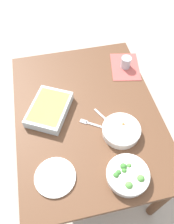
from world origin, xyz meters
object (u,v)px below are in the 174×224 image
object	(u,v)px
drink_cup	(126,63)
spoon_by_broccoli	(121,170)
stew_bowl	(121,130)
side_plate	(55,177)
fork_on_table	(92,124)
spoon_by_stew	(107,120)
broccoli_bowl	(128,175)
baking_dish	(49,109)

from	to	relation	value
drink_cup	spoon_by_broccoli	distance (m)	0.80
stew_bowl	side_plate	world-z (taller)	stew_bowl
spoon_by_broccoli	fork_on_table	distance (m)	0.33
spoon_by_stew	spoon_by_broccoli	distance (m)	0.32
broccoli_bowl	baking_dish	xyz separation A→B (m)	(-0.50, -0.35, 0.00)
broccoli_bowl	baking_dish	world-z (taller)	broccoli_bowl
broccoli_bowl	spoon_by_broccoli	xyz separation A→B (m)	(-0.04, -0.02, -0.03)
side_plate	spoon_by_broccoli	world-z (taller)	side_plate
broccoli_bowl	spoon_by_stew	xyz separation A→B (m)	(-0.36, -0.01, -0.03)
baking_dish	spoon_by_stew	xyz separation A→B (m)	(0.14, 0.34, -0.03)
baking_dish	side_plate	xyz separation A→B (m)	(0.43, -0.02, -0.03)
broccoli_bowl	drink_cup	xyz separation A→B (m)	(-0.79, 0.24, 0.01)
drink_cup	spoon_by_broccoli	xyz separation A→B (m)	(0.75, -0.26, -0.03)
broccoli_bowl	side_plate	xyz separation A→B (m)	(-0.08, -0.37, -0.02)
drink_cup	spoon_by_stew	xyz separation A→B (m)	(0.43, -0.25, -0.03)
baking_dish	fork_on_table	world-z (taller)	baking_dish
baking_dish	side_plate	size ratio (longest dim) A/B	1.68
stew_bowl	baking_dish	bearing A→B (deg)	-121.77
side_plate	fork_on_table	bearing A→B (deg)	136.88
broccoli_bowl	drink_cup	bearing A→B (deg)	162.78
baking_dish	spoon_by_stew	bearing A→B (deg)	67.20
spoon_by_stew	fork_on_table	xyz separation A→B (m)	(0.00, -0.10, -0.00)
stew_bowl	drink_cup	distance (m)	0.56
drink_cup	fork_on_table	size ratio (longest dim) A/B	0.53
side_plate	spoon_by_stew	distance (m)	0.46
broccoli_bowl	spoon_by_stew	distance (m)	0.36
stew_bowl	fork_on_table	world-z (taller)	stew_bowl
drink_cup	spoon_by_broccoli	bearing A→B (deg)	-19.28
drink_cup	spoon_by_broccoli	size ratio (longest dim) A/B	0.51
stew_bowl	broccoli_bowl	world-z (taller)	broccoli_bowl
baking_dish	side_plate	distance (m)	0.43
drink_cup	spoon_by_stew	bearing A→B (deg)	-30.79
stew_bowl	side_plate	distance (m)	0.46
broccoli_bowl	side_plate	bearing A→B (deg)	-102.02
stew_bowl	spoon_by_broccoli	distance (m)	0.23
side_plate	spoon_by_broccoli	size ratio (longest dim) A/B	1.32
stew_bowl	baking_dish	xyz separation A→B (m)	(-0.24, -0.39, 0.00)
side_plate	fork_on_table	size ratio (longest dim) A/B	1.38
baking_dish	drink_cup	size ratio (longest dim) A/B	4.34
baking_dish	spoon_by_broccoli	bearing A→B (deg)	35.24
spoon_by_broccoli	fork_on_table	world-z (taller)	spoon_by_broccoli
baking_dish	drink_cup	xyz separation A→B (m)	(-0.29, 0.59, 0.00)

